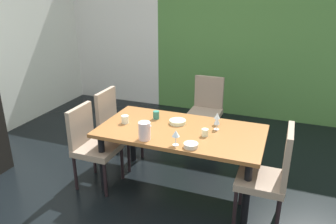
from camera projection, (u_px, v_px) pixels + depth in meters
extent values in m
cube|color=black|center=(143.00, 197.00, 3.58)|extent=(5.62, 5.82, 0.02)
cube|color=silver|center=(114.00, 32.00, 6.21)|extent=(1.84, 0.10, 2.67)
cube|color=#4E803D|center=(267.00, 40.00, 5.28)|extent=(3.78, 0.10, 2.67)
cube|color=#945B2E|center=(181.00, 131.00, 3.50)|extent=(1.75, 0.92, 0.04)
cylinder|color=black|center=(133.00, 137.00, 4.20)|extent=(0.07, 0.07, 0.67)
cylinder|color=black|center=(256.00, 158.00, 3.69)|extent=(0.07, 0.07, 0.67)
cylinder|color=black|center=(103.00, 163.00, 3.57)|extent=(0.07, 0.07, 0.67)
cylinder|color=black|center=(247.00, 193.00, 3.06)|extent=(0.07, 0.07, 0.67)
cube|color=gray|center=(98.00, 149.00, 3.64)|extent=(0.44, 0.44, 0.07)
cube|color=gray|center=(81.00, 127.00, 3.62)|extent=(0.05, 0.42, 0.48)
cylinder|color=black|center=(122.00, 163.00, 3.83)|extent=(0.04, 0.04, 0.41)
cylinder|color=black|center=(105.00, 180.00, 3.50)|extent=(0.04, 0.04, 0.41)
cylinder|color=black|center=(94.00, 158.00, 3.96)|extent=(0.04, 0.04, 0.41)
cylinder|color=black|center=(75.00, 173.00, 3.63)|extent=(0.04, 0.04, 0.41)
cube|color=gray|center=(121.00, 130.00, 4.12)|extent=(0.44, 0.44, 0.07)
cube|color=gray|center=(106.00, 110.00, 4.10)|extent=(0.05, 0.42, 0.50)
cylinder|color=black|center=(142.00, 143.00, 4.31)|extent=(0.04, 0.04, 0.41)
cylinder|color=black|center=(129.00, 157.00, 3.98)|extent=(0.04, 0.04, 0.41)
cylinder|color=black|center=(117.00, 139.00, 4.44)|extent=(0.04, 0.04, 0.41)
cylinder|color=black|center=(102.00, 151.00, 4.11)|extent=(0.04, 0.04, 0.41)
cube|color=gray|center=(205.00, 114.00, 4.65)|extent=(0.44, 0.44, 0.07)
cube|color=gray|center=(209.00, 93.00, 4.73)|extent=(0.42, 0.05, 0.50)
cylinder|color=black|center=(214.00, 137.00, 4.50)|extent=(0.04, 0.04, 0.41)
cylinder|color=black|center=(188.00, 133.00, 4.63)|extent=(0.04, 0.04, 0.41)
cylinder|color=black|center=(220.00, 126.00, 4.84)|extent=(0.04, 0.04, 0.41)
cylinder|color=black|center=(195.00, 123.00, 4.96)|extent=(0.04, 0.04, 0.41)
cube|color=gray|center=(261.00, 180.00, 3.06)|extent=(0.44, 0.44, 0.07)
cube|color=gray|center=(287.00, 158.00, 2.89)|extent=(0.05, 0.42, 0.55)
cylinder|color=black|center=(235.00, 209.00, 3.04)|extent=(0.04, 0.04, 0.41)
cylinder|color=black|center=(241.00, 187.00, 3.37)|extent=(0.04, 0.04, 0.41)
cylinder|color=black|center=(277.00, 219.00, 2.92)|extent=(0.04, 0.04, 0.41)
cylinder|color=black|center=(280.00, 195.00, 3.25)|extent=(0.04, 0.04, 0.41)
cylinder|color=silver|center=(216.00, 129.00, 3.49)|extent=(0.06, 0.06, 0.00)
cylinder|color=silver|center=(217.00, 126.00, 3.48)|extent=(0.01, 0.01, 0.06)
cone|color=silver|center=(217.00, 120.00, 3.46)|extent=(0.06, 0.06, 0.08)
cylinder|color=silver|center=(176.00, 145.00, 3.15)|extent=(0.06, 0.06, 0.00)
cylinder|color=silver|center=(176.00, 141.00, 3.13)|extent=(0.01, 0.01, 0.09)
cone|color=silver|center=(176.00, 133.00, 3.11)|extent=(0.08, 0.08, 0.06)
cylinder|color=silver|center=(217.00, 124.00, 3.62)|extent=(0.06, 0.06, 0.00)
cylinder|color=silver|center=(217.00, 121.00, 3.61)|extent=(0.01, 0.01, 0.07)
cone|color=silver|center=(217.00, 116.00, 3.59)|extent=(0.07, 0.07, 0.07)
cylinder|color=beige|center=(178.00, 122.00, 3.64)|extent=(0.18, 0.18, 0.04)
cylinder|color=beige|center=(191.00, 145.00, 3.10)|extent=(0.14, 0.14, 0.04)
cylinder|color=silver|center=(125.00, 119.00, 3.65)|extent=(0.08, 0.08, 0.09)
cylinder|color=#E9EFC5|center=(205.00, 132.00, 3.33)|extent=(0.07, 0.07, 0.07)
cylinder|color=#2E7665|center=(156.00, 115.00, 3.76)|extent=(0.07, 0.07, 0.09)
cylinder|color=silver|center=(144.00, 131.00, 3.24)|extent=(0.12, 0.12, 0.18)
cone|color=silver|center=(149.00, 124.00, 3.19)|extent=(0.04, 0.04, 0.03)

